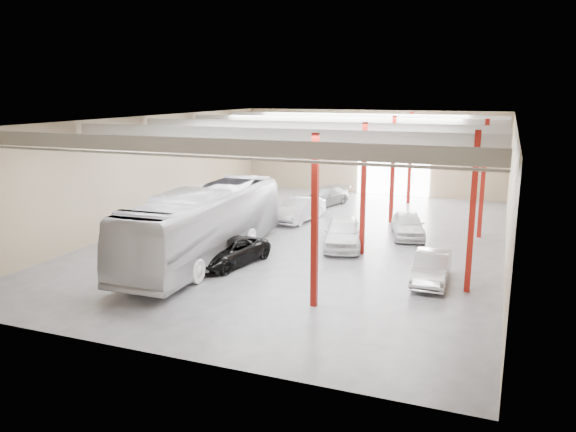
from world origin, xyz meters
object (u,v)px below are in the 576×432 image
Objects in this scene: black_sedan at (228,252)px; car_right_near at (432,268)px; coach_bus at (205,224)px; car_right_far at (408,224)px; car_row_b at (299,209)px; car_row_a at (343,232)px; car_row_c at (325,196)px.

car_right_near is at bearing 18.54° from black_sedan.
coach_bus is 2.99× the size of car_right_far.
black_sedan is 10.40m from car_row_b.
car_row_a is 1.07× the size of car_row_c.
coach_bus is 2.87× the size of car_row_c.
car_row_a is at bearing 140.62° from car_right_near.
car_row_c is (0.00, 16.10, 0.00)m from black_sedan.
car_right_far is (7.50, -1.61, -0.04)m from car_row_b.
black_sedan is (1.54, -0.45, -1.19)m from coach_bus.
car_row_c is at bearing 82.42° from coach_bus.
car_row_c is 10.47m from car_right_far.
coach_bus is 11.49m from car_right_near.
coach_bus is 3.15× the size of car_right_near.
car_row_b is 1.04× the size of car_row_c.
coach_bus reaches higher than car_row_c.
coach_bus is at bearing -91.51° from car_row_b.
car_row_b is 5.70m from car_row_c.
black_sedan is 6.88m from car_row_a.
car_row_b reaches higher than black_sedan.
car_row_c is 18.06m from car_right_near.
car_right_near is at bearing -87.48° from car_right_far.
car_row_b is at bearing 153.49° from car_right_far.
car_row_b is 13.65m from car_right_near.
black_sedan is at bearing -82.73° from car_row_b.
car_row_b is at bearing 79.25° from coach_bus.
car_right_far is (9.04, 8.34, -1.10)m from coach_bus.
car_row_c is at bearing 121.33° from car_right_far.
coach_bus is 2.00m from black_sedan.
coach_bus is 2.77× the size of car_row_b.
car_right_near is (9.88, -15.12, 0.02)m from car_row_c.
car_right_far is at bearing 62.41° from black_sedan.
car_right_far is at bearing -24.99° from car_row_c.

